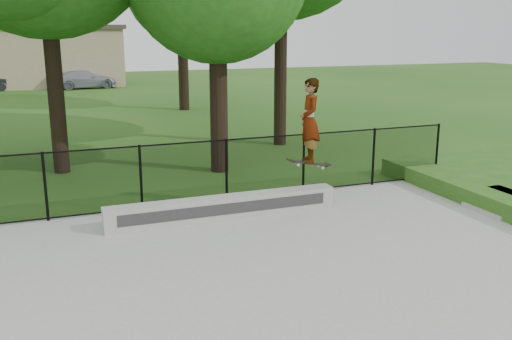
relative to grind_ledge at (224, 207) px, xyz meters
name	(u,v)px	position (x,y,z in m)	size (l,w,h in m)	color
grind_ledge	(224,207)	(0.00, 0.00, 0.00)	(5.07, 0.40, 0.49)	#B4B4AF
car_c	(85,79)	(-0.36, 30.15, 0.31)	(1.73, 3.91, 1.23)	#9E9FB3
skater_airborne	(310,122)	(1.94, -0.12, 1.76)	(0.83, 0.74, 2.01)	black
chainlink_fence	(141,178)	(-1.54, 1.20, 0.51)	(16.06, 0.06, 1.50)	black
concrete_steps	(503,205)	(6.05, -1.70, -0.13)	(1.07, 1.20, 0.45)	#9C9C97
distant_building	(33,55)	(-3.54, 33.30, 1.86)	(12.40, 6.40, 4.30)	tan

